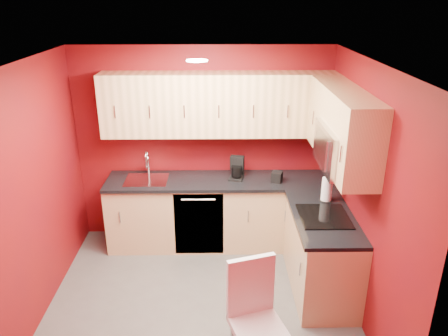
{
  "coord_description": "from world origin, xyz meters",
  "views": [
    {
      "loc": [
        0.19,
        -3.78,
        3.06
      ],
      "look_at": [
        0.25,
        0.55,
        1.32
      ],
      "focal_mm": 35.0,
      "sensor_mm": 36.0,
      "label": 1
    }
  ],
  "objects_px": {
    "sink": "(147,177)",
    "paper_towel": "(327,189)",
    "coffee_maker": "(236,168)",
    "napkin_holder": "(277,177)",
    "dining_chair": "(258,323)",
    "microwave": "(342,148)"
  },
  "relations": [
    {
      "from": "sink",
      "to": "paper_towel",
      "type": "bearing_deg",
      "value": -16.64
    },
    {
      "from": "coffee_maker",
      "to": "napkin_holder",
      "type": "bearing_deg",
      "value": 1.66
    },
    {
      "from": "coffee_maker",
      "to": "paper_towel",
      "type": "xyz_separation_m",
      "value": [
        0.97,
        -0.63,
        -0.0
      ]
    },
    {
      "from": "sink",
      "to": "paper_towel",
      "type": "xyz_separation_m",
      "value": [
        2.09,
        -0.62,
        0.1
      ]
    },
    {
      "from": "sink",
      "to": "dining_chair",
      "type": "relative_size",
      "value": 0.5
    },
    {
      "from": "coffee_maker",
      "to": "napkin_holder",
      "type": "xyz_separation_m",
      "value": [
        0.49,
        -0.1,
        -0.07
      ]
    },
    {
      "from": "coffee_maker",
      "to": "napkin_holder",
      "type": "distance_m",
      "value": 0.51
    },
    {
      "from": "sink",
      "to": "dining_chair",
      "type": "xyz_separation_m",
      "value": [
        1.22,
        -2.12,
        -0.42
      ]
    },
    {
      "from": "dining_chair",
      "to": "napkin_holder",
      "type": "bearing_deg",
      "value": 61.77
    },
    {
      "from": "microwave",
      "to": "napkin_holder",
      "type": "relative_size",
      "value": 5.87
    },
    {
      "from": "coffee_maker",
      "to": "dining_chair",
      "type": "bearing_deg",
      "value": -74.38
    },
    {
      "from": "paper_towel",
      "to": "sink",
      "type": "bearing_deg",
      "value": 163.36
    },
    {
      "from": "sink",
      "to": "paper_towel",
      "type": "height_order",
      "value": "sink"
    },
    {
      "from": "sink",
      "to": "napkin_holder",
      "type": "bearing_deg",
      "value": -3.42
    },
    {
      "from": "paper_towel",
      "to": "dining_chair",
      "type": "xyz_separation_m",
      "value": [
        -0.87,
        -1.49,
        -0.53
      ]
    },
    {
      "from": "sink",
      "to": "coffee_maker",
      "type": "xyz_separation_m",
      "value": [
        1.11,
        0.0,
        0.1
      ]
    },
    {
      "from": "coffee_maker",
      "to": "sink",
      "type": "bearing_deg",
      "value": -167.14
    },
    {
      "from": "microwave",
      "to": "sink",
      "type": "relative_size",
      "value": 1.46
    },
    {
      "from": "paper_towel",
      "to": "dining_chair",
      "type": "relative_size",
      "value": 0.26
    },
    {
      "from": "microwave",
      "to": "sink",
      "type": "xyz_separation_m",
      "value": [
        -2.09,
        1.0,
        -0.72
      ]
    },
    {
      "from": "napkin_holder",
      "to": "dining_chair",
      "type": "relative_size",
      "value": 0.12
    },
    {
      "from": "dining_chair",
      "to": "sink",
      "type": "bearing_deg",
      "value": 102.57
    }
  ]
}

